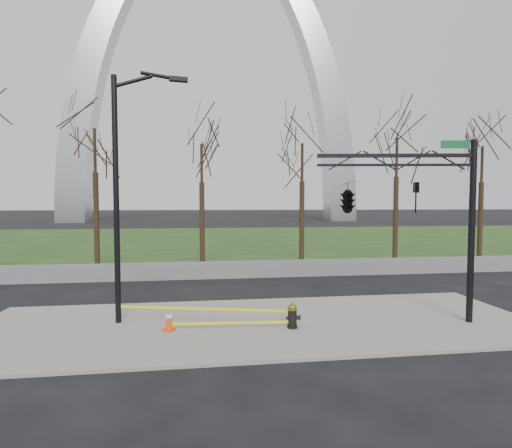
{
  "coord_description": "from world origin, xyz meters",
  "views": [
    {
      "loc": [
        -1.75,
        -12.04,
        3.94
      ],
      "look_at": [
        0.13,
        2.0,
        3.2
      ],
      "focal_mm": 26.66,
      "sensor_mm": 36.0,
      "label": 1
    }
  ],
  "objects": [
    {
      "name": "tree_row",
      "position": [
        1.22,
        12.0,
        4.75
      ],
      "size": [
        48.44,
        4.0,
        9.5
      ],
      "color": "black",
      "rests_on": "ground"
    },
    {
      "name": "guardrail",
      "position": [
        0.0,
        8.0,
        0.45
      ],
      "size": [
        60.0,
        0.3,
        0.9
      ],
      "primitive_type": "cube",
      "color": "#59595B",
      "rests_on": "ground"
    },
    {
      "name": "ground",
      "position": [
        0.0,
        0.0,
        0.0
      ],
      "size": [
        500.0,
        500.0,
        0.0
      ],
      "primitive_type": "plane",
      "color": "black",
      "rests_on": "ground"
    },
    {
      "name": "caution_tape",
      "position": [
        -1.49,
        -0.24,
        0.49
      ],
      "size": [
        5.48,
        1.29,
        0.41
      ],
      "color": "yellow",
      "rests_on": "ground"
    },
    {
      "name": "sidewalk",
      "position": [
        0.0,
        0.0,
        0.05
      ],
      "size": [
        18.0,
        6.0,
        0.1
      ],
      "primitive_type": "cube",
      "color": "gray",
      "rests_on": "ground"
    },
    {
      "name": "grass_strip",
      "position": [
        0.0,
        30.0,
        0.03
      ],
      "size": [
        120.0,
        40.0,
        0.06
      ],
      "primitive_type": "cube",
      "color": "#183513",
      "rests_on": "ground"
    },
    {
      "name": "traffic_cone",
      "position": [
        -2.87,
        -0.41,
        0.41
      ],
      "size": [
        0.43,
        0.43,
        0.63
      ],
      "rotation": [
        0.0,
        0.0,
        -0.43
      ],
      "color": "red",
      "rests_on": "sidewalk"
    },
    {
      "name": "fire_hydrant",
      "position": [
        0.92,
        -0.69,
        0.47
      ],
      "size": [
        0.5,
        0.32,
        0.8
      ],
      "rotation": [
        0.0,
        0.0,
        -0.29
      ],
      "color": "black",
      "rests_on": "sidewalk"
    },
    {
      "name": "traffic_signal_mast",
      "position": [
        3.58,
        -0.34,
        4.15
      ],
      "size": [
        5.05,
        2.54,
        6.0
      ],
      "rotation": [
        0.0,
        0.0,
        -0.16
      ],
      "color": "black",
      "rests_on": "ground"
    },
    {
      "name": "gateway_arch",
      "position": [
        0.0,
        75.0,
        32.5
      ],
      "size": [
        66.0,
        6.0,
        65.0
      ],
      "primitive_type": null,
      "color": "#B2B4B9",
      "rests_on": "ground"
    },
    {
      "name": "street_light",
      "position": [
        -4.35,
        0.64,
        4.69
      ],
      "size": [
        2.38,
        0.56,
        8.21
      ],
      "rotation": [
        0.0,
        0.0,
        0.16
      ],
      "color": "black",
      "rests_on": "ground"
    }
  ]
}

